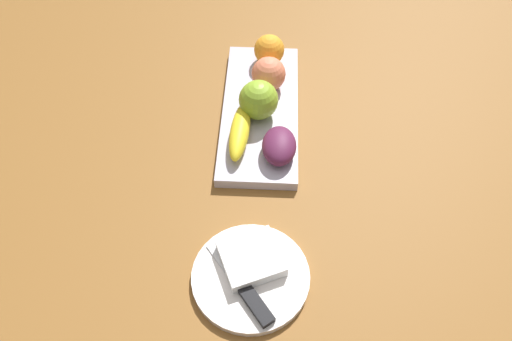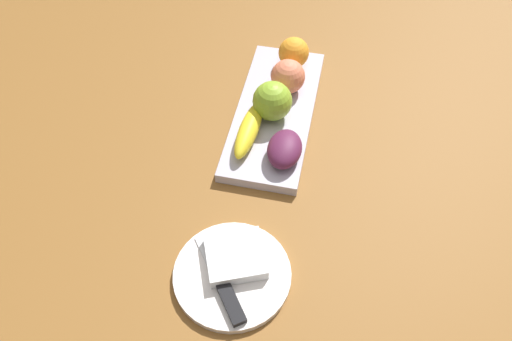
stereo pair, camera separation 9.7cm
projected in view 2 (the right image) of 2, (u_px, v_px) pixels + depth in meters
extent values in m
plane|color=brown|center=(260.00, 121.00, 1.12)|extent=(2.40, 2.40, 0.00)
cube|color=#B5B2C4|center=(275.00, 113.00, 1.12)|extent=(0.41, 0.16, 0.02)
sphere|color=#85B02C|center=(273.00, 100.00, 1.07)|extent=(0.08, 0.08, 0.08)
ellipsoid|color=yellow|center=(249.00, 130.00, 1.04)|extent=(0.16, 0.05, 0.04)
sphere|color=orange|center=(294.00, 53.00, 1.17)|extent=(0.07, 0.07, 0.07)
sphere|color=#E37857|center=(288.00, 77.00, 1.12)|extent=(0.08, 0.08, 0.08)
ellipsoid|color=#551E3F|center=(285.00, 149.00, 1.01)|extent=(0.10, 0.07, 0.04)
cylinder|color=white|center=(232.00, 275.00, 0.88)|extent=(0.20, 0.20, 0.01)
cube|color=white|center=(235.00, 257.00, 0.89)|extent=(0.12, 0.13, 0.02)
cube|color=silver|center=(216.00, 271.00, 0.88)|extent=(0.13, 0.11, 0.00)
cube|color=black|center=(230.00, 300.00, 0.84)|extent=(0.09, 0.07, 0.01)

